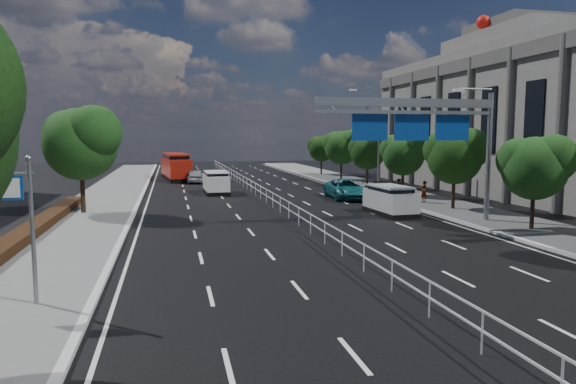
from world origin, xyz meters
name	(u,v)px	position (x,y,z in m)	size (l,w,h in m)	color
ground	(381,284)	(0.00, 0.00, 0.00)	(160.00, 160.00, 0.00)	black
kerb_near	(93,302)	(-9.00, 0.00, 0.07)	(0.25, 140.00, 0.15)	silver
median_fence	(262,193)	(0.00, 22.50, 0.53)	(0.05, 85.00, 1.02)	silver
toilet_sign	(13,206)	(-10.95, 0.00, 2.94)	(1.62, 0.18, 4.34)	gray
overhead_gantry	(426,122)	(6.74, 10.05, 5.61)	(10.24, 0.38, 7.45)	gray
streetlight_far	(376,131)	(10.50, 26.00, 5.21)	(2.78, 2.40, 9.00)	gray
civic_hall	(543,118)	(23.72, 22.00, 6.27)	(14.40, 36.00, 14.35)	slate
near_tree_back	(81,140)	(-11.94, 17.97, 4.61)	(4.84, 4.51, 6.69)	black
far_tree_c	(536,164)	(11.24, 6.98, 3.43)	(3.52, 3.28, 4.94)	black
far_tree_d	(456,154)	(11.25, 14.48, 3.69)	(3.85, 3.59, 5.34)	black
far_tree_e	(404,152)	(11.25, 21.98, 3.56)	(3.63, 3.38, 5.13)	black
far_tree_f	(368,150)	(11.24, 29.48, 3.49)	(3.52, 3.28, 5.02)	black
far_tree_g	(342,146)	(11.25, 36.98, 3.75)	(3.96, 3.69, 5.45)	black
far_tree_h	(322,147)	(11.24, 44.48, 3.42)	(3.41, 3.18, 4.91)	black
white_minivan	(216,183)	(-3.01, 27.76, 0.92)	(1.98, 4.38, 1.88)	black
red_bus	(176,166)	(-6.14, 42.39, 1.50)	(3.37, 9.84, 2.88)	black
near_car_silver	(194,176)	(-4.37, 38.12, 0.70)	(1.66, 4.14, 1.41)	#ACAEB3
near_car_dark	(184,165)	(-4.85, 57.45, 0.80)	(1.69, 4.85, 1.60)	black
silver_minivan	(390,200)	(6.50, 13.86, 0.88)	(2.05, 4.40, 1.79)	black
parked_car_teal	(346,189)	(6.50, 22.00, 0.75)	(2.49, 5.40, 1.50)	#155962
parked_car_dark	(384,193)	(8.30, 19.00, 0.72)	(2.01, 4.94, 1.43)	black
pedestrian_a	(424,192)	(10.74, 17.60, 0.91)	(0.56, 0.37, 1.54)	gray
pedestrian_b	(398,189)	(9.85, 19.86, 0.90)	(0.74, 0.58, 1.53)	gray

